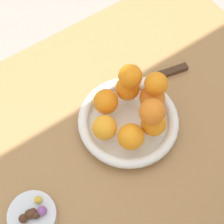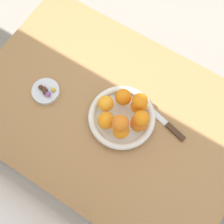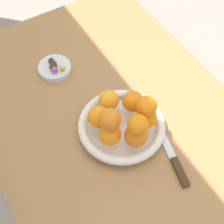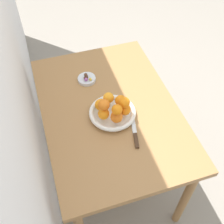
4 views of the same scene
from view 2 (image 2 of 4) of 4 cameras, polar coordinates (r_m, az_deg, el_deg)
name	(u,v)px [view 2 (image 2 of 4)]	position (r m, az deg, el deg)	size (l,w,h in m)	color
ground_plane	(110,149)	(1.83, -0.37, -7.54)	(6.00, 6.00, 0.00)	gray
dining_table	(109,118)	(1.20, -0.57, -1.29)	(1.10, 0.76, 0.74)	#9E7042
fruit_bowl	(122,117)	(1.09, 1.98, -1.12)	(0.26, 0.26, 0.04)	white
candy_dish	(46,92)	(1.17, -13.28, 4.07)	(0.11, 0.11, 0.02)	silver
orange_0	(139,106)	(1.05, 5.48, 1.28)	(0.06, 0.06, 0.06)	orange
orange_1	(123,97)	(1.06, 2.31, 3.07)	(0.06, 0.06, 0.06)	orange
orange_2	(106,103)	(1.05, -1.23, 1.85)	(0.06, 0.06, 0.06)	orange
orange_3	(106,121)	(1.03, -1.22, -1.74)	(0.06, 0.06, 0.06)	orange
orange_4	(121,130)	(1.02, 1.81, -3.75)	(0.06, 0.06, 0.06)	orange
orange_5	(138,124)	(1.03, 5.40, -2.40)	(0.07, 0.07, 0.07)	orange
orange_6	(140,101)	(0.99, 5.68, 2.22)	(0.06, 0.06, 0.06)	orange
orange_7	(120,123)	(0.96, 1.66, -2.29)	(0.06, 0.06, 0.06)	orange
orange_8	(142,117)	(0.97, 6.10, -1.10)	(0.06, 0.06, 0.06)	orange
candy_ball_0	(45,90)	(1.14, -13.38, 4.29)	(0.02, 0.02, 0.02)	#472819
candy_ball_1	(45,93)	(1.14, -13.45, 3.86)	(0.02, 0.02, 0.02)	#472819
candy_ball_2	(44,89)	(1.15, -13.63, 4.55)	(0.02, 0.02, 0.02)	#472819
candy_ball_3	(53,90)	(1.14, -11.85, 4.46)	(0.02, 0.02, 0.02)	gold
candy_ball_4	(48,94)	(1.13, -12.84, 3.55)	(0.02, 0.02, 0.02)	#8C4C99
candy_ball_5	(41,87)	(1.15, -14.27, 4.89)	(0.02, 0.02, 0.02)	#472819
knife	(163,121)	(1.12, 10.40, -1.84)	(0.26, 0.08, 0.01)	#3F2819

